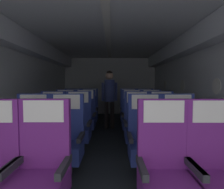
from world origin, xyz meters
TOP-DOWN VIEW (x-y plane):
  - ground at (0.00, 3.78)m, footprint 3.90×7.97m
  - fuselage_shell at (0.00, 4.08)m, footprint 3.78×7.62m
  - seat_a_left_aisle at (-0.54, 1.53)m, footprint 0.49×0.48m
  - seat_a_right_aisle at (0.99, 1.51)m, footprint 0.49×0.48m
  - seat_a_right_window at (0.55, 1.51)m, footprint 0.49×0.48m
  - seat_b_left_window at (-1.01, 2.43)m, footprint 0.49×0.48m
  - seat_b_left_aisle at (-0.54, 2.43)m, footprint 0.49×0.48m
  - seat_b_right_aisle at (1.00, 2.43)m, footprint 0.49×0.48m
  - seat_b_right_window at (0.54, 2.42)m, footprint 0.49×0.48m
  - seat_c_left_window at (-1.01, 3.32)m, footprint 0.49×0.48m
  - seat_c_left_aisle at (-0.54, 3.31)m, footprint 0.49×0.48m
  - seat_c_right_aisle at (1.00, 3.33)m, footprint 0.49×0.48m
  - seat_c_right_window at (0.54, 3.31)m, footprint 0.49×0.48m
  - seat_d_left_window at (-1.00, 4.22)m, footprint 0.49×0.48m
  - seat_d_left_aisle at (-0.54, 4.23)m, footprint 0.49×0.48m
  - seat_d_right_aisle at (1.00, 4.22)m, footprint 0.49×0.48m
  - seat_d_right_window at (0.54, 4.22)m, footprint 0.49×0.48m
  - seat_e_left_window at (-1.01, 5.13)m, footprint 0.49×0.48m
  - seat_e_left_aisle at (-0.55, 5.13)m, footprint 0.49×0.48m
  - seat_e_right_aisle at (1.00, 5.11)m, footprint 0.49×0.48m
  - seat_e_right_window at (0.55, 5.12)m, footprint 0.49×0.48m
  - flight_attendant at (0.01, 5.04)m, footprint 0.43×0.28m

SIDE VIEW (x-z plane):
  - ground at x=0.00m, z-range -0.02..0.00m
  - seat_a_left_aisle at x=-0.54m, z-range -0.09..1.00m
  - seat_a_right_aisle at x=0.99m, z-range -0.09..1.00m
  - seat_a_right_window at x=0.55m, z-range -0.09..1.00m
  - seat_b_left_window at x=-1.01m, z-range -0.09..1.00m
  - seat_b_left_aisle at x=-0.54m, z-range -0.09..1.00m
  - seat_b_right_aisle at x=1.00m, z-range -0.09..1.00m
  - seat_b_right_window at x=0.54m, z-range -0.09..1.00m
  - seat_c_left_window at x=-1.01m, z-range -0.09..1.00m
  - seat_c_left_aisle at x=-0.54m, z-range -0.09..1.00m
  - seat_c_right_aisle at x=1.00m, z-range -0.09..1.00m
  - seat_c_right_window at x=0.54m, z-range -0.09..1.00m
  - seat_d_left_window at x=-1.00m, z-range -0.09..1.00m
  - seat_d_left_aisle at x=-0.54m, z-range -0.09..1.00m
  - seat_d_right_aisle at x=1.00m, z-range -0.09..1.00m
  - seat_d_right_window at x=0.54m, z-range -0.09..1.00m
  - seat_e_left_window at x=-1.01m, z-range -0.09..1.00m
  - seat_e_left_aisle at x=-0.55m, z-range -0.09..1.00m
  - seat_e_right_aisle at x=1.00m, z-range -0.09..1.00m
  - seat_e_right_window at x=0.55m, z-range -0.09..1.00m
  - flight_attendant at x=0.01m, z-range 0.18..1.75m
  - fuselage_shell at x=0.00m, z-range 0.50..2.81m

